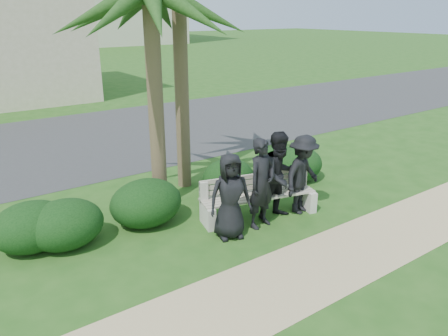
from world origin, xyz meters
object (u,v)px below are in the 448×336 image
(man_a, at_px, (230,196))
(man_b, at_px, (262,184))
(man_d, at_px, (303,175))
(park_bench, at_px, (258,199))
(man_c, at_px, (280,176))

(man_a, xyz_separation_m, man_b, (0.75, 0.00, 0.08))
(man_d, bearing_deg, man_b, 164.87)
(man_a, distance_m, man_b, 0.76)
(man_d, bearing_deg, man_a, 164.95)
(park_bench, distance_m, man_b, 0.66)
(man_a, height_order, man_d, man_d)
(man_b, relative_size, man_c, 0.98)
(man_b, bearing_deg, man_c, -0.05)
(man_c, height_order, man_d, man_c)
(man_a, xyz_separation_m, man_d, (1.85, 0.00, 0.02))
(park_bench, height_order, man_c, man_c)
(park_bench, height_order, man_d, man_d)
(man_a, relative_size, man_b, 0.91)
(man_a, bearing_deg, man_c, 20.98)
(man_b, bearing_deg, man_a, 171.22)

